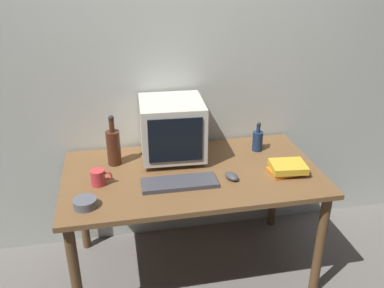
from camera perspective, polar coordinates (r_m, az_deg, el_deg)
ground_plane at (r=2.84m, az=-0.00°, el=-16.71°), size 6.00×6.00×0.00m
back_wall at (r=2.66m, az=-2.02°, el=11.11°), size 4.00×0.08×2.50m
desk at (r=2.46m, az=-0.00°, el=-5.57°), size 1.50×0.82×0.72m
crt_monitor at (r=2.51m, az=-2.81°, el=2.15°), size 0.40×0.40×0.37m
keyboard at (r=2.28m, az=-1.77°, el=-5.45°), size 0.42×0.16×0.02m
computer_mouse at (r=2.34m, az=5.53°, el=-4.49°), size 0.09×0.11×0.04m
bottle_tall at (r=2.50m, az=-10.89°, el=-0.29°), size 0.08×0.08×0.32m
bottle_short at (r=2.68m, az=9.13°, el=0.54°), size 0.07×0.07×0.20m
book_stack at (r=2.45m, az=13.24°, el=-3.27°), size 0.24×0.18×0.06m
mug at (r=2.32m, az=-12.92°, el=-4.57°), size 0.12×0.08×0.09m
cd_spindle at (r=2.16m, az=-14.69°, el=-7.97°), size 0.12×0.12×0.04m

